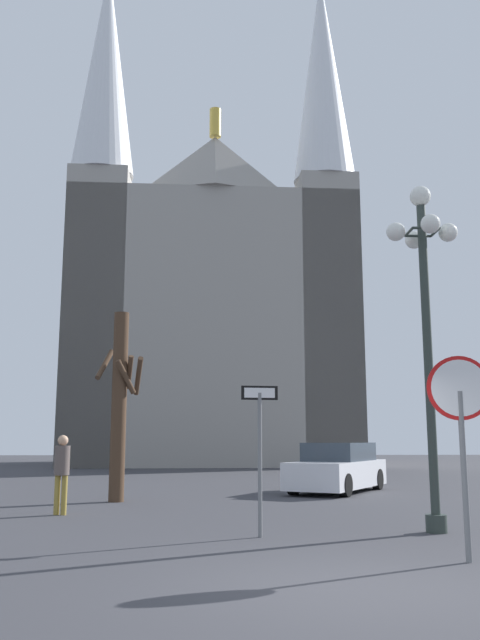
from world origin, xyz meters
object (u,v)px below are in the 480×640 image
(cathedral, at_px, (212,310))
(pedestrian_walking, at_px, (62,466))
(stop_sign, at_px, (461,414))
(parked_car_near_white, at_px, (338,469))
(one_way_arrow_sign, at_px, (260,442))
(bare_tree, at_px, (120,402))
(street_lamp, at_px, (425,299))

(cathedral, height_order, pedestrian_walking, cathedral)
(stop_sign, distance_m, parked_car_near_white, 11.76)
(one_way_arrow_sign, relative_size, pedestrian_walking, 1.49)
(cathedral, height_order, bare_tree, cathedral)
(stop_sign, relative_size, pedestrian_walking, 1.63)
(cathedral, relative_size, pedestrian_walking, 19.60)
(street_lamp, distance_m, parked_car_near_white, 9.53)
(parked_car_near_white, bearing_deg, bare_tree, -154.76)
(one_way_arrow_sign, relative_size, parked_car_near_white, 0.51)
(stop_sign, xyz_separation_m, parked_car_near_white, (0.47, 11.69, -1.22))
(parked_car_near_white, bearing_deg, street_lamp, -89.81)
(cathedral, bearing_deg, parked_car_near_white, -80.05)
(parked_car_near_white, bearing_deg, stop_sign, -92.31)
(one_way_arrow_sign, relative_size, street_lamp, 0.40)
(one_way_arrow_sign, distance_m, bare_tree, 7.22)
(bare_tree, bearing_deg, parked_car_near_white, 25.24)
(street_lamp, height_order, pedestrian_walking, street_lamp)
(cathedral, relative_size, bare_tree, 6.64)
(one_way_arrow_sign, bearing_deg, cathedral, 91.59)
(street_lamp, relative_size, parked_car_near_white, 1.29)
(street_lamp, bearing_deg, one_way_arrow_sign, -172.21)
(cathedral, bearing_deg, street_lamp, -82.81)
(stop_sign, relative_size, bare_tree, 0.55)
(cathedral, xyz_separation_m, stop_sign, (3.42, -33.89, -7.93))
(bare_tree, distance_m, parked_car_near_white, 7.13)
(bare_tree, xyz_separation_m, parked_car_near_white, (6.23, 2.94, -1.84))
(one_way_arrow_sign, bearing_deg, parked_car_near_white, 72.07)
(pedestrian_walking, bearing_deg, stop_sign, -41.48)
(one_way_arrow_sign, bearing_deg, pedestrian_walking, 139.46)
(bare_tree, bearing_deg, street_lamp, -43.63)
(street_lamp, relative_size, bare_tree, 1.27)
(cathedral, distance_m, street_lamp, 31.88)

